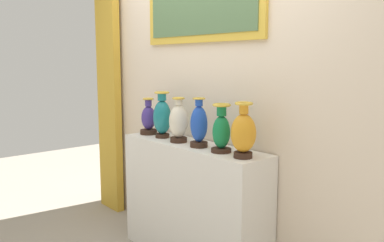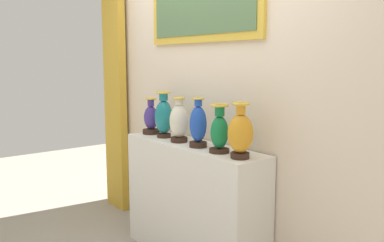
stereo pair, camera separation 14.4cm
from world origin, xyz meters
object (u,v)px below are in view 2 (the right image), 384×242
object	(u,v)px
vase_indigo	(151,119)
vase_emerald	(219,131)
vase_ivory	(179,122)
vase_amber	(240,133)
vase_teal	(164,116)
vase_sapphire	(198,125)

from	to	relation	value
vase_indigo	vase_emerald	world-z (taller)	vase_emerald
vase_ivory	vase_amber	xyz separation A→B (m)	(0.70, -0.01, 0.01)
vase_indigo	vase_teal	size ratio (longest dim) A/B	0.83
vase_ivory	vase_teal	bearing A→B (deg)	176.77
vase_ivory	vase_indigo	bearing A→B (deg)	177.08
vase_amber	vase_indigo	bearing A→B (deg)	178.40
vase_teal	vase_sapphire	size ratio (longest dim) A/B	1.04
vase_teal	vase_amber	bearing A→B (deg)	-1.37
vase_ivory	vase_amber	world-z (taller)	vase_amber
vase_amber	vase_teal	bearing A→B (deg)	178.63
vase_indigo	vase_ivory	world-z (taller)	vase_ivory
vase_teal	vase_indigo	bearing A→B (deg)	177.42
vase_teal	vase_ivory	world-z (taller)	vase_teal
vase_ivory	vase_sapphire	bearing A→B (deg)	-0.45
vase_teal	vase_ivory	size ratio (longest dim) A/B	1.09
vase_indigo	vase_ivory	xyz separation A→B (m)	(0.45, -0.02, 0.03)
vase_teal	vase_sapphire	xyz separation A→B (m)	(0.48, -0.02, -0.01)
vase_ivory	vase_emerald	distance (m)	0.48
vase_sapphire	vase_emerald	xyz separation A→B (m)	(0.24, 0.00, -0.01)
vase_indigo	vase_sapphire	size ratio (longest dim) A/B	0.86
vase_teal	vase_amber	world-z (taller)	vase_teal
vase_ivory	vase_emerald	bearing A→B (deg)	-0.04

